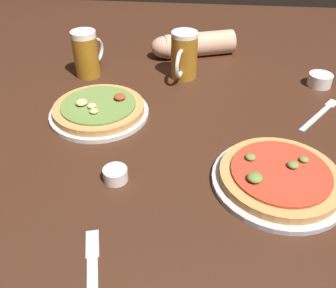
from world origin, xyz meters
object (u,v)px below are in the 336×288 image
object	(u,v)px
ramekin_butter	(115,175)
diner_arm	(190,45)
beer_mug_dark	(87,54)
ramekin_sauce	(320,80)
knife_right	(92,287)
fork_spare	(320,113)
beer_mug_amber	(184,56)
pizza_plate_far	(99,110)
pizza_plate_near	(279,177)

from	to	relation	value
ramekin_butter	diner_arm	world-z (taller)	diner_arm
beer_mug_dark	ramekin_sauce	size ratio (longest dim) A/B	2.04
diner_arm	knife_right	bearing A→B (deg)	-96.37
fork_spare	beer_mug_amber	bearing A→B (deg)	154.58
beer_mug_amber	ramekin_butter	bearing A→B (deg)	-102.26
pizza_plate_far	beer_mug_amber	xyz separation A→B (m)	(0.21, 0.25, 0.06)
pizza_plate_far	knife_right	size ratio (longest dim) A/B	1.14
pizza_plate_near	knife_right	xyz separation A→B (m)	(-0.33, -0.28, -0.01)
diner_arm	pizza_plate_far	bearing A→B (deg)	-117.98
knife_right	fork_spare	size ratio (longest dim) A/B	1.30
knife_right	fork_spare	distance (m)	0.75
beer_mug_amber	fork_spare	bearing A→B (deg)	-25.42
ramekin_sauce	ramekin_butter	bearing A→B (deg)	-137.31
pizza_plate_far	ramekin_butter	xyz separation A→B (m)	(0.10, -0.25, -0.00)
pizza_plate_near	ramekin_butter	world-z (taller)	pizza_plate_near
pizza_plate_near	beer_mug_amber	bearing A→B (deg)	116.42
pizza_plate_far	beer_mug_amber	bearing A→B (deg)	50.17
pizza_plate_near	ramekin_sauce	size ratio (longest dim) A/B	3.98
beer_mug_amber	ramekin_sauce	bearing A→B (deg)	-1.98
beer_mug_dark	ramekin_butter	world-z (taller)	beer_mug_dark
ramekin_butter	fork_spare	size ratio (longest dim) A/B	0.29
pizza_plate_far	beer_mug_dark	distance (m)	0.26
beer_mug_dark	beer_mug_amber	bearing A→B (deg)	3.17
diner_arm	beer_mug_amber	bearing A→B (deg)	-94.23
beer_mug_dark	knife_right	xyz separation A→B (m)	(0.21, -0.75, -0.07)
pizza_plate_far	beer_mug_dark	size ratio (longest dim) A/B	1.83
ramekin_butter	knife_right	bearing A→B (deg)	-85.90
ramekin_sauce	fork_spare	distance (m)	0.17
beer_mug_amber	ramekin_sauce	xyz separation A→B (m)	(0.42, -0.01, -0.05)
pizza_plate_far	fork_spare	world-z (taller)	pizza_plate_far
beer_mug_amber	ramekin_butter	world-z (taller)	beer_mug_amber
ramekin_butter	knife_right	world-z (taller)	ramekin_butter
pizza_plate_far	ramekin_sauce	distance (m)	0.68
ramekin_sauce	pizza_plate_far	bearing A→B (deg)	-159.37
beer_mug_dark	knife_right	size ratio (longest dim) A/B	0.62
pizza_plate_far	ramekin_butter	world-z (taller)	pizza_plate_far
pizza_plate_near	beer_mug_amber	distance (m)	0.54
beer_mug_dark	diner_arm	distance (m)	0.37
ramekin_butter	fork_spare	bearing A→B (deg)	32.59
diner_arm	beer_mug_dark	bearing A→B (deg)	-149.88
pizza_plate_near	pizza_plate_far	xyz separation A→B (m)	(-0.45, 0.23, 0.00)
pizza_plate_near	beer_mug_amber	xyz separation A→B (m)	(-0.24, 0.48, 0.06)
diner_arm	pizza_plate_near	bearing A→B (deg)	-70.75
pizza_plate_near	knife_right	bearing A→B (deg)	-139.45
ramekin_sauce	knife_right	distance (m)	0.91
pizza_plate_far	ramekin_sauce	size ratio (longest dim) A/B	3.73
beer_mug_dark	ramekin_sauce	world-z (taller)	beer_mug_dark
beer_mug_amber	knife_right	world-z (taller)	beer_mug_amber
pizza_plate_far	pizza_plate_near	bearing A→B (deg)	-26.80
pizza_plate_far	ramekin_butter	bearing A→B (deg)	-68.18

